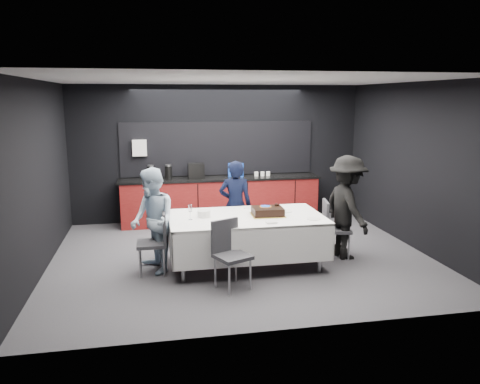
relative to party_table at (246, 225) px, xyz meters
name	(u,v)px	position (x,y,z in m)	size (l,w,h in m)	color
ground	(241,256)	(0.00, 0.40, -0.64)	(6.00, 6.00, 0.00)	#434348
room_shell	(241,142)	(0.00, 0.40, 1.22)	(6.04, 5.04, 2.82)	white
kitchenette	(220,196)	(-0.02, 2.62, -0.10)	(4.10, 0.64, 2.05)	#600F0F
party_table	(246,225)	(0.00, 0.00, 0.00)	(2.32, 1.32, 0.78)	#99999E
cake_assembly	(268,211)	(0.33, -0.02, 0.20)	(0.50, 0.42, 0.16)	gold
plate_stack	(204,214)	(-0.63, 0.06, 0.19)	(0.20, 0.20, 0.10)	white
loose_plate_near	(227,224)	(-0.37, -0.43, 0.14)	(0.20, 0.20, 0.01)	white
loose_plate_right_a	(285,211)	(0.65, 0.16, 0.14)	(0.21, 0.21, 0.01)	white
loose_plate_right_b	(314,219)	(0.94, -0.37, 0.14)	(0.21, 0.21, 0.01)	white
loose_plate_far	(250,208)	(0.16, 0.50, 0.14)	(0.21, 0.21, 0.01)	white
fork_pile	(272,222)	(0.27, -0.48, 0.15)	(0.16, 0.10, 0.02)	white
champagne_flute	(190,209)	(-0.85, -0.06, 0.30)	(0.06, 0.06, 0.22)	white
chair_left	(157,238)	(-1.35, -0.08, -0.11)	(0.42, 0.42, 0.92)	#323237
chair_right	(332,224)	(1.44, 0.13, -0.11)	(0.50, 0.50, 0.92)	#323237
chair_near	(229,249)	(-0.39, -0.78, -0.11)	(0.56, 0.56, 0.92)	#323237
person_center	(235,205)	(-0.01, 0.86, 0.12)	(0.55, 0.36, 1.51)	black
person_left	(153,221)	(-1.40, -0.02, 0.13)	(0.75, 0.59, 1.55)	silver
person_right	(347,207)	(1.65, 0.06, 0.18)	(1.07, 0.61, 1.65)	black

